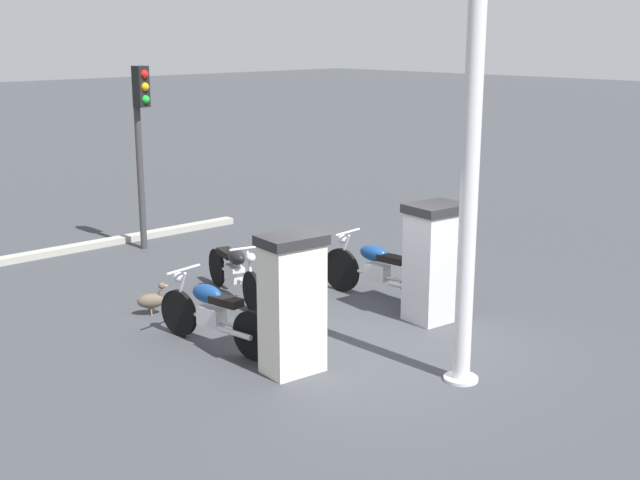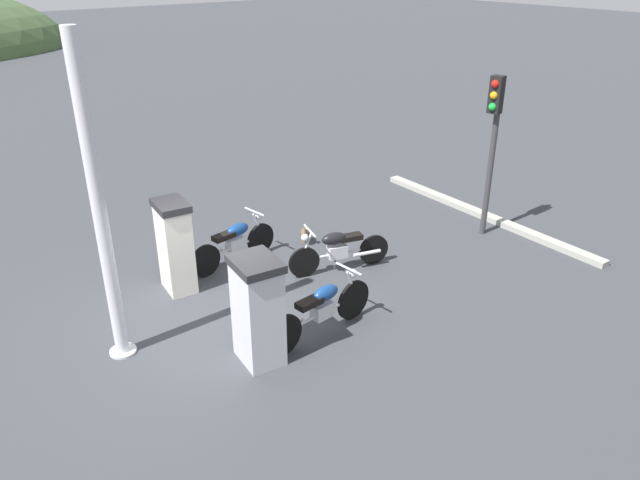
# 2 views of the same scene
# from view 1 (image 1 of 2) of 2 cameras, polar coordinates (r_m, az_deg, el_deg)

# --- Properties ---
(ground_plane) EXTENTS (120.00, 120.00, 0.00)m
(ground_plane) POSITION_cam_1_polar(r_m,az_deg,el_deg) (10.85, 3.02, -7.01)
(ground_plane) COLOR #383A3F
(fuel_pump_near) EXTENTS (0.72, 0.84, 1.65)m
(fuel_pump_near) POSITION_cam_1_polar(r_m,az_deg,el_deg) (11.49, 7.88, -1.49)
(fuel_pump_near) COLOR silver
(fuel_pump_near) RESTS_ON ground
(fuel_pump_far) EXTENTS (0.63, 0.80, 1.67)m
(fuel_pump_far) POSITION_cam_1_polar(r_m,az_deg,el_deg) (9.63, -1.95, -4.40)
(fuel_pump_far) COLOR silver
(fuel_pump_far) RESTS_ON ground
(motorcycle_near_pump) EXTENTS (2.16, 0.56, 0.98)m
(motorcycle_near_pump) POSITION_cam_1_polar(r_m,az_deg,el_deg) (12.32, 4.03, -2.03)
(motorcycle_near_pump) COLOR black
(motorcycle_near_pump) RESTS_ON ground
(motorcycle_far_pump) EXTENTS (1.96, 0.56, 0.95)m
(motorcycle_far_pump) POSITION_cam_1_polar(r_m,az_deg,el_deg) (10.59, -7.45, -5.00)
(motorcycle_far_pump) COLOR black
(motorcycle_far_pump) RESTS_ON ground
(motorcycle_extra) EXTENTS (1.96, 0.81, 0.94)m
(motorcycle_extra) POSITION_cam_1_polar(r_m,az_deg,el_deg) (12.45, -5.94, -1.99)
(motorcycle_extra) COLOR black
(motorcycle_extra) RESTS_ON ground
(wandering_duck) EXTENTS (0.35, 0.45, 0.47)m
(wandering_duck) POSITION_cam_1_polar(r_m,az_deg,el_deg) (11.97, -11.57, -4.07)
(wandering_duck) COLOR brown
(wandering_duck) RESTS_ON ground
(roadside_traffic_light) EXTENTS (0.39, 0.27, 3.34)m
(roadside_traffic_light) POSITION_cam_1_polar(r_m,az_deg,el_deg) (15.25, -12.30, 7.78)
(roadside_traffic_light) COLOR #38383A
(roadside_traffic_light) RESTS_ON ground
(canopy_support_pole) EXTENTS (0.40, 0.40, 4.70)m
(canopy_support_pole) POSITION_cam_1_polar(r_m,az_deg,el_deg) (9.16, 10.29, 3.61)
(canopy_support_pole) COLOR silver
(canopy_support_pole) RESTS_ON ground
(road_edge_kerb) EXTENTS (0.47, 6.02, 0.12)m
(road_edge_kerb) POSITION_cam_1_polar(r_m,az_deg,el_deg) (16.03, -15.00, -0.24)
(road_edge_kerb) COLOR #9E9E93
(road_edge_kerb) RESTS_ON ground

